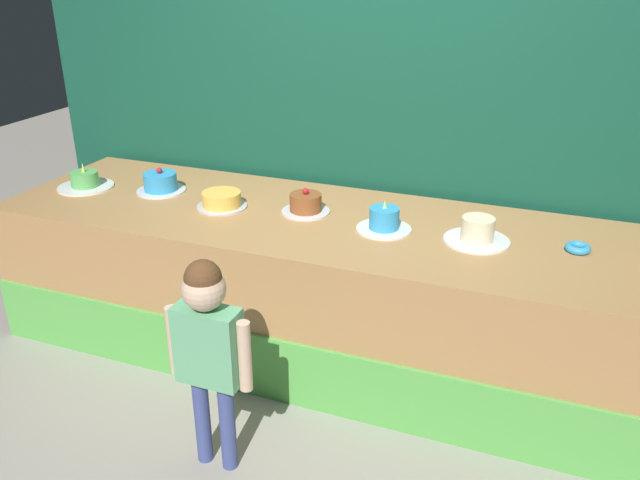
{
  "coord_description": "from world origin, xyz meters",
  "views": [
    {
      "loc": [
        1.02,
        -2.46,
        2.12
      ],
      "look_at": [
        -0.05,
        0.32,
        0.79
      ],
      "focal_mm": 36.13,
      "sensor_mm": 36.0,
      "label": 1
    }
  ],
  "objects_px": {
    "cake_far_left": "(85,181)",
    "cake_center_right": "(306,204)",
    "cake_far_right": "(477,232)",
    "child_figure": "(208,339)",
    "cake_right": "(384,221)",
    "cake_center_left": "(222,200)",
    "donut": "(578,248)",
    "cake_left": "(161,183)"
  },
  "relations": [
    {
      "from": "cake_center_left",
      "to": "cake_center_right",
      "type": "xyz_separation_m",
      "value": [
        0.47,
        0.1,
        0.01
      ]
    },
    {
      "from": "child_figure",
      "to": "cake_far_left",
      "type": "xyz_separation_m",
      "value": [
        -1.41,
        1.0,
        0.2
      ]
    },
    {
      "from": "cake_far_left",
      "to": "cake_center_left",
      "type": "height_order",
      "value": "cake_far_left"
    },
    {
      "from": "cake_center_right",
      "to": "cake_right",
      "type": "relative_size",
      "value": 0.93
    },
    {
      "from": "cake_right",
      "to": "cake_far_right",
      "type": "bearing_deg",
      "value": 3.04
    },
    {
      "from": "cake_center_right",
      "to": "child_figure",
      "type": "bearing_deg",
      "value": -89.56
    },
    {
      "from": "cake_left",
      "to": "cake_center_left",
      "type": "height_order",
      "value": "cake_left"
    },
    {
      "from": "cake_left",
      "to": "child_figure",
      "type": "bearing_deg",
      "value": -49.46
    },
    {
      "from": "cake_far_left",
      "to": "cake_left",
      "type": "height_order",
      "value": "cake_far_left"
    },
    {
      "from": "cake_right",
      "to": "cake_far_right",
      "type": "xyz_separation_m",
      "value": [
        0.47,
        0.02,
        0.0
      ]
    },
    {
      "from": "cake_center_left",
      "to": "cake_right",
      "type": "distance_m",
      "value": 0.94
    },
    {
      "from": "child_figure",
      "to": "donut",
      "type": "xyz_separation_m",
      "value": [
        1.4,
        1.09,
        0.18
      ]
    },
    {
      "from": "child_figure",
      "to": "cake_right",
      "type": "xyz_separation_m",
      "value": [
        0.46,
        1.01,
        0.21
      ]
    },
    {
      "from": "cake_left",
      "to": "cake_far_right",
      "type": "distance_m",
      "value": 1.87
    },
    {
      "from": "cake_far_left",
      "to": "cake_right",
      "type": "relative_size",
      "value": 1.16
    },
    {
      "from": "child_figure",
      "to": "donut",
      "type": "height_order",
      "value": "child_figure"
    },
    {
      "from": "cake_right",
      "to": "donut",
      "type": "bearing_deg",
      "value": 4.69
    },
    {
      "from": "child_figure",
      "to": "cake_right",
      "type": "relative_size",
      "value": 3.57
    },
    {
      "from": "child_figure",
      "to": "donut",
      "type": "bearing_deg",
      "value": 38.01
    },
    {
      "from": "child_figure",
      "to": "cake_center_right",
      "type": "relative_size",
      "value": 3.83
    },
    {
      "from": "child_figure",
      "to": "cake_far_left",
      "type": "bearing_deg",
      "value": 144.76
    },
    {
      "from": "cake_left",
      "to": "cake_center_left",
      "type": "relative_size",
      "value": 1.03
    },
    {
      "from": "cake_far_right",
      "to": "cake_left",
      "type": "bearing_deg",
      "value": 178.01
    },
    {
      "from": "cake_center_left",
      "to": "cake_far_right",
      "type": "distance_m",
      "value": 1.41
    },
    {
      "from": "cake_center_right",
      "to": "cake_far_right",
      "type": "height_order",
      "value": "cake_center_right"
    },
    {
      "from": "donut",
      "to": "cake_center_left",
      "type": "relative_size",
      "value": 0.42
    },
    {
      "from": "cake_left",
      "to": "cake_center_right",
      "type": "xyz_separation_m",
      "value": [
        0.94,
        -0.01,
        -0.0
      ]
    },
    {
      "from": "cake_right",
      "to": "cake_left",
      "type": "bearing_deg",
      "value": 176.33
    },
    {
      "from": "cake_far_left",
      "to": "cake_center_left",
      "type": "relative_size",
      "value": 1.18
    },
    {
      "from": "cake_center_left",
      "to": "cake_far_right",
      "type": "relative_size",
      "value": 0.87
    },
    {
      "from": "child_figure",
      "to": "cake_left",
      "type": "relative_size",
      "value": 3.5
    },
    {
      "from": "donut",
      "to": "cake_center_right",
      "type": "xyz_separation_m",
      "value": [
        -1.41,
        0.01,
        0.03
      ]
    },
    {
      "from": "cake_far_left",
      "to": "cake_center_right",
      "type": "distance_m",
      "value": 1.41
    },
    {
      "from": "cake_far_left",
      "to": "cake_center_left",
      "type": "xyz_separation_m",
      "value": [
        0.94,
        0.0,
        0.0
      ]
    },
    {
      "from": "child_figure",
      "to": "cake_right",
      "type": "bearing_deg",
      "value": 65.62
    },
    {
      "from": "cake_right",
      "to": "cake_far_right",
      "type": "relative_size",
      "value": 0.88
    },
    {
      "from": "cake_center_left",
      "to": "cake_center_right",
      "type": "relative_size",
      "value": 1.06
    },
    {
      "from": "cake_far_left",
      "to": "cake_left",
      "type": "xyz_separation_m",
      "value": [
        0.47,
        0.11,
        0.01
      ]
    },
    {
      "from": "child_figure",
      "to": "donut",
      "type": "distance_m",
      "value": 1.78
    },
    {
      "from": "cake_far_left",
      "to": "cake_far_right",
      "type": "xyz_separation_m",
      "value": [
        2.34,
        0.04,
        0.01
      ]
    },
    {
      "from": "child_figure",
      "to": "cake_center_right",
      "type": "distance_m",
      "value": 1.12
    },
    {
      "from": "child_figure",
      "to": "cake_far_left",
      "type": "distance_m",
      "value": 1.74
    }
  ]
}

